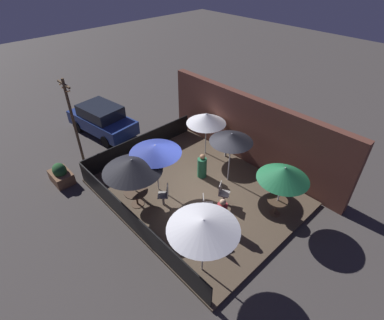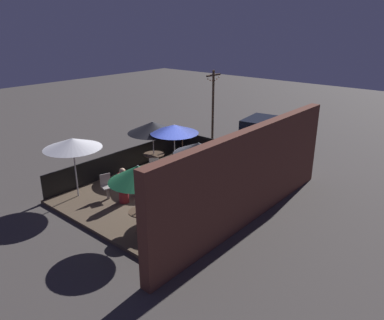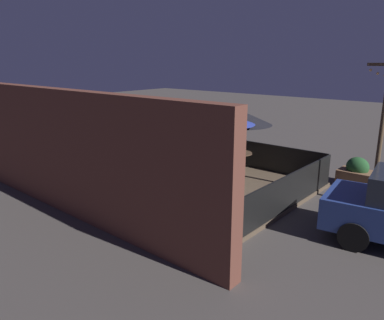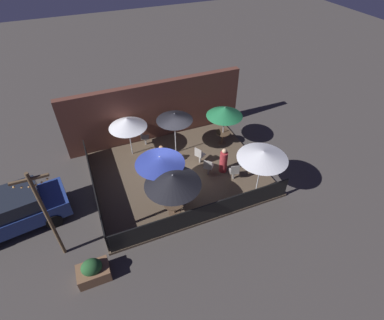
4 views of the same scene
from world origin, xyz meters
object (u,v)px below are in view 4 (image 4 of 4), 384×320
Objects in this scene: patio_umbrella_2 at (160,160)px; patio_umbrella_4 at (263,155)px; patio_chair_0 at (184,186)px; patio_chair_4 at (144,137)px; parked_car_0 at (13,211)px; patio_umbrella_0 at (225,111)px; light_post at (46,213)px; patron_1 at (162,157)px; patio_chair_2 at (234,171)px; planter_box at (93,271)px; patio_umbrella_5 at (127,123)px; patio_umbrella_1 at (173,180)px; dining_table_0 at (223,135)px; dining_table_1 at (174,204)px; patron_0 at (223,161)px; patio_chair_1 at (199,155)px; patio_chair_3 at (208,167)px; patio_umbrella_3 at (174,117)px.

patio_umbrella_4 is at bearing -18.80° from patio_umbrella_2.
patio_chair_4 is (-0.65, 4.22, -0.02)m from patio_chair_0.
parked_car_0 is (-5.83, 0.76, -1.31)m from patio_umbrella_2.
light_post is (-8.41, -3.64, 0.18)m from patio_umbrella_0.
patio_umbrella_2 is (-4.13, -2.38, 0.07)m from patio_umbrella_0.
patio_umbrella_0 reaches higher than patron_1.
patio_chair_2 is 1.02× the size of patio_chair_4.
planter_box is at bearing -146.00° from patio_umbrella_0.
patio_umbrella_5 is at bearing 99.48° from patio_umbrella_2.
light_post is at bearing -129.05° from patio_umbrella_5.
patio_umbrella_4 is 8.23m from light_post.
patio_umbrella_1 is 3.61m from patio_chair_2.
parked_car_0 is (-9.96, -1.62, 0.18)m from dining_table_0.
planter_box is 2.52m from light_post.
patio_umbrella_0 is 2.36× the size of patio_chair_2.
dining_table_1 is 4.69m from light_post.
patio_chair_0 is 2.40m from patron_0.
dining_table_1 is at bearing -172.12° from patron_0.
patron_1 is (-1.74, 0.59, -0.02)m from patio_chair_1.
parked_car_0 is (-6.07, -3.10, 0.22)m from patio_chair_4.
patio_chair_0 is at bearing 119.13° from patron_1.
patio_umbrella_4 reaches higher than patio_chair_1.
patio_umbrella_5 reaches higher than patio_chair_4.
patron_1 is at bearing 81.24° from dining_table_1.
dining_table_0 is (4.13, 2.38, -1.49)m from patio_umbrella_2.
light_post is (-8.41, -3.64, 1.60)m from dining_table_0.
patio_umbrella_4 is 10.10m from parked_car_0.
parked_car_0 reaches higher than patron_0.
patio_umbrella_4 is at bearing -46.03° from patio_umbrella_5.
patio_umbrella_2 is 3.38m from patio_umbrella_5.
patron_0 is (-0.19, 0.73, 0.09)m from patio_chair_2.
patio_chair_0 is at bearing -17.42° from parked_car_0.
patio_chair_1 reaches higher than planter_box.
patio_chair_3 is (-1.75, -1.97, -0.03)m from dining_table_0.
patio_chair_0 is at bearing 158.58° from patio_chair_3.
light_post reaches higher than patio_chair_3.
patio_umbrella_5 is 4.73m from dining_table_1.
patio_umbrella_5 reaches higher than patio_chair_3.
patio_umbrella_1 reaches higher than patio_chair_2.
patio_chair_0 is at bearing -60.39° from patio_chair_4.
patio_chair_1 is 3.27m from patio_chair_4.
parked_car_0 reaches higher than patio_chair_3.
patio_umbrella_1 reaches higher than dining_table_0.
patio_umbrella_5 is 0.52× the size of parked_car_0.
patio_umbrella_0 is 2.96× the size of dining_table_0.
light_post is (-4.52, -5.13, 1.65)m from patio_chair_4.
light_post is (-4.41, -0.11, 1.58)m from dining_table_1.
patron_1 is (0.61, 1.94, -1.53)m from patio_umbrella_2.
patio_umbrella_4 is 3.51m from patio_chair_1.
patio_umbrella_0 is 2.59m from patio_umbrella_3.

